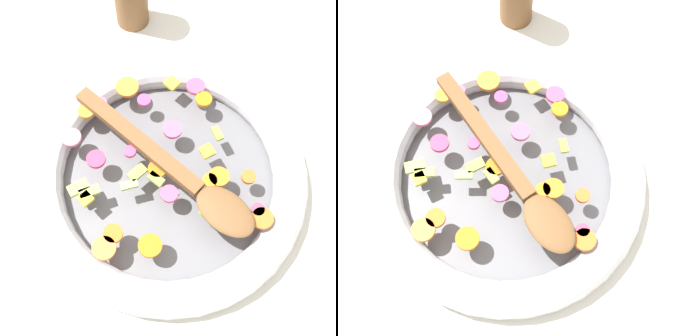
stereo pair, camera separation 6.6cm
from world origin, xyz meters
TOP-DOWN VIEW (x-y plane):
  - ground_plane at (0.00, 0.00)m, footprint 4.00×4.00m
  - skillet at (0.00, 0.00)m, footprint 0.41×0.41m
  - chopped_vegetables at (-0.02, 0.01)m, footprint 0.28×0.29m
  - wooden_spoon at (0.01, -0.02)m, footprint 0.22×0.28m

SIDE VIEW (x-z plane):
  - ground_plane at x=0.00m, z-range 0.00..0.00m
  - skillet at x=0.00m, z-range 0.00..0.05m
  - chopped_vegetables at x=-0.02m, z-range 0.05..0.06m
  - wooden_spoon at x=0.01m, z-range 0.06..0.07m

